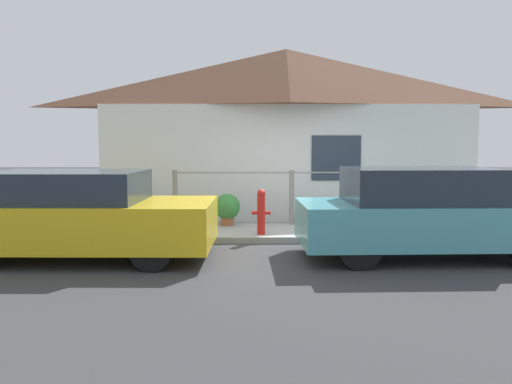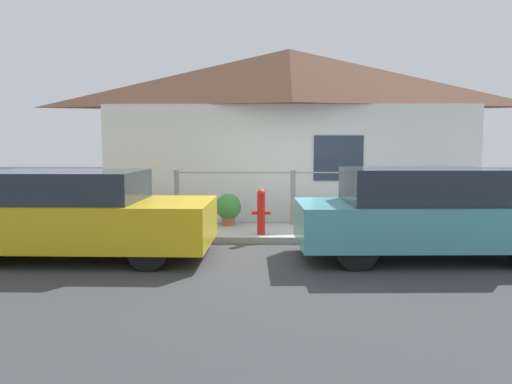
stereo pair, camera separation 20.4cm
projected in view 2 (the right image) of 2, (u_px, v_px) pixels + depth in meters
ground_plane at (297, 244)px, 8.86m from camera, size 60.00×60.00×0.00m
sidewalk at (295, 233)px, 9.65m from camera, size 24.00×1.62×0.12m
house at (289, 86)px, 11.95m from camera, size 8.87×2.23×4.05m
fence at (293, 195)px, 10.24m from camera, size 4.90×0.10×1.12m
car_left at (76, 214)px, 7.76m from camera, size 4.16×1.85×1.36m
car_right at (425, 214)px, 7.66m from camera, size 4.04×1.72×1.40m
fire_hydrant at (261, 211)px, 9.12m from camera, size 0.35×0.15×0.83m
potted_plant_near_hydrant at (228, 208)px, 10.17m from camera, size 0.53×0.53×0.65m
potted_plant_by_fence at (136, 210)px, 10.18m from camera, size 0.47×0.47×0.58m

